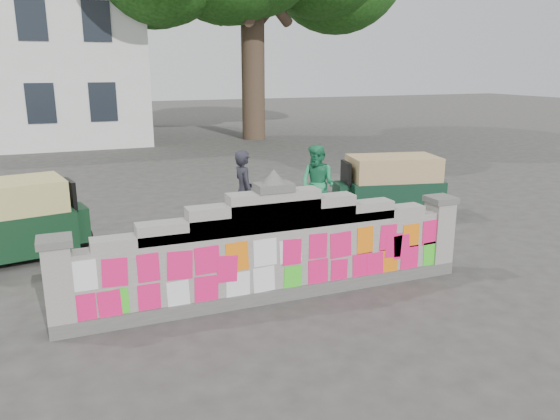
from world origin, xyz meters
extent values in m
plane|color=#383533|center=(0.00, 0.00, 0.00)|extent=(100.00, 100.00, 0.00)
cube|color=#4C4C49|center=(0.00, 0.00, 0.10)|extent=(6.40, 0.42, 0.20)
cube|color=gray|center=(0.00, 0.00, 0.60)|extent=(6.40, 0.32, 1.00)
cube|color=gray|center=(0.00, 0.00, 1.17)|extent=(5.20, 0.32, 0.14)
cube|color=gray|center=(0.00, 0.00, 1.24)|extent=(4.00, 0.32, 0.28)
cube|color=gray|center=(0.00, 0.00, 1.32)|extent=(2.60, 0.32, 0.44)
cube|color=gray|center=(0.00, 0.00, 1.39)|extent=(1.40, 0.32, 0.58)
cube|color=#4C4C49|center=(0.00, 0.00, 1.74)|extent=(0.55, 0.36, 0.12)
cone|color=#4C4C49|center=(0.00, 0.00, 1.90)|extent=(0.36, 0.36, 0.22)
cube|color=gray|center=(-3.02, 0.00, 0.62)|extent=(0.36, 0.40, 1.24)
cube|color=#4C4C49|center=(-3.02, 0.00, 1.28)|extent=(0.44, 0.44, 0.10)
cube|color=gray|center=(3.02, 0.00, 0.62)|extent=(0.36, 0.40, 1.24)
cube|color=#4C4C49|center=(3.02, 0.00, 1.28)|extent=(0.44, 0.44, 0.10)
cylinder|color=#38281E|center=(6.00, 18.00, 3.00)|extent=(1.10, 1.10, 6.00)
imported|color=black|center=(0.42, 2.68, 0.48)|extent=(1.86, 0.72, 0.96)
imported|color=#22222A|center=(0.42, 2.68, 0.82)|extent=(0.42, 0.61, 1.64)
imported|color=#258858|center=(2.42, 3.50, 0.88)|extent=(1.01, 1.08, 1.77)
cube|color=black|center=(-3.90, 3.37, 0.52)|extent=(2.47, 1.65, 0.76)
cube|color=tan|center=(-3.90, 3.37, 1.18)|extent=(2.27, 1.57, 0.57)
cube|color=black|center=(-2.74, 3.60, 0.52)|extent=(0.59, 0.74, 0.66)
cube|color=black|center=(-2.74, 3.60, 1.09)|extent=(0.20, 0.66, 0.57)
cylinder|color=black|center=(-2.65, 3.62, 0.24)|extent=(0.49, 0.20, 0.47)
cube|color=#0F2F1F|center=(4.34, 3.41, 0.50)|extent=(2.40, 1.63, 0.73)
cube|color=tan|center=(4.34, 3.41, 1.15)|extent=(2.21, 1.55, 0.55)
cube|color=#0F2F1F|center=(3.22, 3.66, 0.50)|extent=(0.58, 0.72, 0.64)
cube|color=black|center=(3.22, 3.66, 1.05)|extent=(0.21, 0.64, 0.55)
cylinder|color=black|center=(3.13, 3.68, 0.23)|extent=(0.47, 0.20, 0.46)
cylinder|color=black|center=(5.25, 3.73, 0.23)|extent=(0.47, 0.20, 0.46)
cylinder|color=black|center=(5.03, 2.75, 0.23)|extent=(0.47, 0.20, 0.46)
camera|label=1|loc=(-2.83, -7.24, 3.45)|focal=35.00mm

